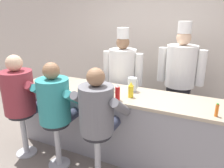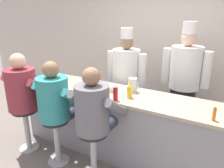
% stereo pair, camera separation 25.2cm
% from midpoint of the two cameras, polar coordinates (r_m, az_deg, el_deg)
% --- Properties ---
extents(ground_plane, '(20.00, 20.00, 0.00)m').
position_cam_midpoint_polar(ground_plane, '(3.24, 0.49, -20.08)').
color(ground_plane, slate).
extents(wall_back, '(10.00, 0.06, 2.70)m').
position_cam_midpoint_polar(wall_back, '(4.35, 13.35, 9.08)').
color(wall_back, beige).
rests_on(wall_back, ground_plane).
extents(diner_counter, '(3.04, 0.68, 0.95)m').
position_cam_midpoint_polar(diner_counter, '(3.23, 3.58, -10.12)').
color(diner_counter, gray).
rests_on(diner_counter, ground_plane).
extents(ketchup_bottle_red, '(0.06, 0.06, 0.23)m').
position_cam_midpoint_polar(ketchup_bottle_red, '(2.72, 3.58, -2.25)').
color(ketchup_bottle_red, red).
rests_on(ketchup_bottle_red, diner_counter).
extents(mustard_bottle_yellow, '(0.07, 0.07, 0.21)m').
position_cam_midpoint_polar(mustard_bottle_yellow, '(2.82, 7.19, -1.77)').
color(mustard_bottle_yellow, yellow).
rests_on(mustard_bottle_yellow, diner_counter).
extents(hot_sauce_bottle_orange, '(0.04, 0.04, 0.15)m').
position_cam_midpoint_polar(hot_sauce_bottle_orange, '(2.52, 27.81, -7.04)').
color(hot_sauce_bottle_orange, orange).
rests_on(hot_sauce_bottle_orange, diner_counter).
extents(water_pitcher_clear, '(0.14, 0.13, 0.19)m').
position_cam_midpoint_polar(water_pitcher_clear, '(3.05, 7.79, -0.29)').
color(water_pitcher_clear, silver).
rests_on(water_pitcher_clear, diner_counter).
extents(breakfast_plate, '(0.25, 0.25, 0.05)m').
position_cam_midpoint_polar(breakfast_plate, '(2.96, -2.43, -2.36)').
color(breakfast_plate, white).
rests_on(breakfast_plate, diner_counter).
extents(cereal_bowl, '(0.15, 0.15, 0.05)m').
position_cam_midpoint_polar(cereal_bowl, '(3.57, -13.32, 0.91)').
color(cereal_bowl, '#B24C47').
rests_on(cereal_bowl, diner_counter).
extents(coffee_mug_white, '(0.14, 0.09, 0.08)m').
position_cam_midpoint_polar(coffee_mug_white, '(3.03, 1.84, -1.34)').
color(coffee_mug_white, white).
rests_on(coffee_mug_white, diner_counter).
extents(diner_seated_maroon, '(0.64, 0.63, 1.49)m').
position_cam_midpoint_polar(diner_seated_maroon, '(3.32, -20.00, -1.96)').
color(diner_seated_maroon, '#B2B5BA').
rests_on(diner_seated_maroon, ground_plane).
extents(diner_seated_teal, '(0.61, 0.60, 1.44)m').
position_cam_midpoint_polar(diner_seated_teal, '(2.90, -12.17, -4.52)').
color(diner_seated_teal, '#B2B5BA').
rests_on(diner_seated_teal, ground_plane).
extents(diner_seated_grey, '(0.61, 0.60, 1.44)m').
position_cam_midpoint_polar(diner_seated_grey, '(2.56, -1.90, -7.32)').
color(diner_seated_grey, '#B2B5BA').
rests_on(diner_seated_grey, ground_plane).
extents(cook_in_whites_near, '(0.69, 0.45, 1.78)m').
position_cam_midpoint_polar(cook_in_whites_near, '(3.66, 5.63, 1.82)').
color(cook_in_whites_near, '#232328').
rests_on(cook_in_whites_near, ground_plane).
extents(cook_in_whites_far, '(0.74, 0.47, 1.88)m').
position_cam_midpoint_polar(cook_in_whites_far, '(3.63, 20.34, 1.57)').
color(cook_in_whites_far, '#232328').
rests_on(cook_in_whites_far, ground_plane).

